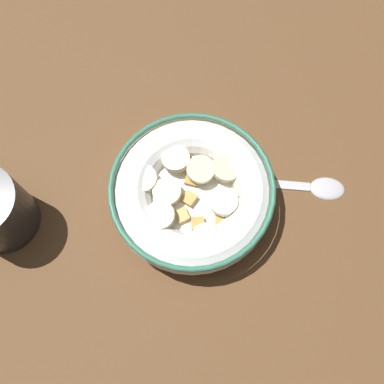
% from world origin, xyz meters
% --- Properties ---
extents(ground_plane, '(1.37, 1.37, 0.02)m').
position_xyz_m(ground_plane, '(0.00, 0.00, -0.01)').
color(ground_plane, brown).
extents(cereal_bowl, '(0.18, 0.18, 0.05)m').
position_xyz_m(cereal_bowl, '(-0.00, -0.00, 0.03)').
color(cereal_bowl, white).
rests_on(cereal_bowl, ground_plane).
extents(spoon, '(0.14, 0.06, 0.01)m').
position_xyz_m(spoon, '(-0.12, -0.07, 0.00)').
color(spoon, '#B7B7BC').
rests_on(spoon, ground_plane).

